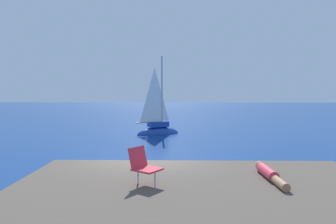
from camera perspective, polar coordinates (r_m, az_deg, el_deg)
ground_plane at (r=9.71m, az=-4.06°, el=-14.47°), size 160.00×160.00×0.00m
shore_ledge at (r=6.95m, az=5.84°, el=-17.37°), size 8.15×4.68×1.06m
boulder_seaward at (r=9.32m, az=6.47°, el=-15.27°), size 1.67×1.47×1.13m
boulder_inland at (r=9.51m, az=3.56°, el=-14.87°), size 1.04×1.29×0.75m
sailboat_near at (r=21.89m, az=-1.90°, el=-3.33°), size 3.34×2.53×6.12m
person_sunbather at (r=7.45m, az=18.43°, el=-10.88°), size 0.30×1.76×0.25m
beach_chair at (r=6.58m, az=-4.71°, el=-9.72°), size 0.76×0.73×0.80m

